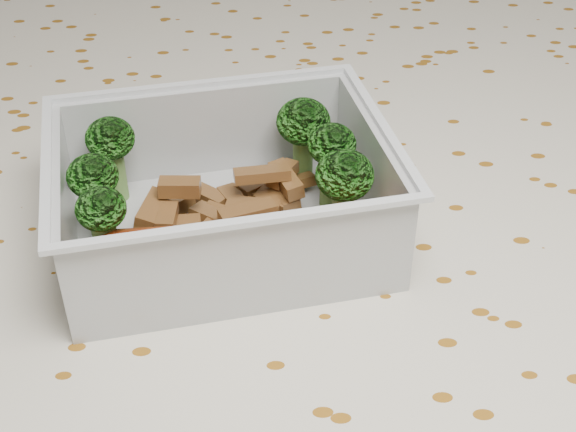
{
  "coord_description": "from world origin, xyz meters",
  "views": [
    {
      "loc": [
        -0.01,
        -0.36,
        1.05
      ],
      "look_at": [
        0.0,
        -0.01,
        0.78
      ],
      "focal_mm": 50.0,
      "sensor_mm": 36.0,
      "label": 1
    }
  ],
  "objects": [
    {
      "name": "meat_pile",
      "position": [
        -0.03,
        0.02,
        0.77
      ],
      "size": [
        0.11,
        0.08,
        0.03
      ],
      "color": "brown",
      "rests_on": "lunch_container"
    },
    {
      "name": "lunch_container",
      "position": [
        -0.03,
        0.01,
        0.78
      ],
      "size": [
        0.21,
        0.18,
        0.07
      ],
      "color": "silver",
      "rests_on": "tablecloth"
    },
    {
      "name": "sausage",
      "position": [
        -0.02,
        -0.03,
        0.78
      ],
      "size": [
        0.16,
        0.03,
        0.03
      ],
      "color": "#B83D17",
      "rests_on": "lunch_container"
    },
    {
      "name": "dining_table",
      "position": [
        0.0,
        0.0,
        0.67
      ],
      "size": [
        1.4,
        0.9,
        0.75
      ],
      "color": "brown",
      "rests_on": "ground"
    },
    {
      "name": "tablecloth",
      "position": [
        0.0,
        0.0,
        0.72
      ],
      "size": [
        1.46,
        0.96,
        0.19
      ],
      "color": "beige",
      "rests_on": "dining_table"
    },
    {
      "name": "broccoli_florets",
      "position": [
        -0.03,
        0.02,
        0.8
      ],
      "size": [
        0.17,
        0.12,
        0.06
      ],
      "color": "#608C3F",
      "rests_on": "lunch_container"
    }
  ]
}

